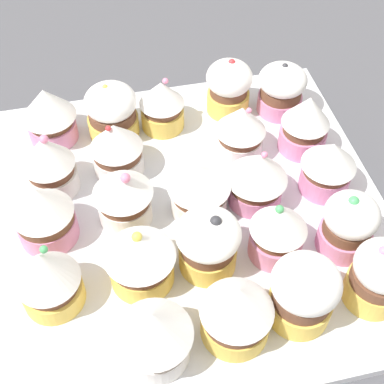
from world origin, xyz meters
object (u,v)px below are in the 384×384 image
(cupcake_5, at_px, (305,123))
(cupcake_18, at_px, (47,277))
(cupcake_7, at_px, (117,148))
(cupcake_12, at_px, (123,195))
(cupcake_15, at_px, (278,231))
(cupcake_16, at_px, (209,242))
(cupcake_6, at_px, (241,130))
(cupcake_4, at_px, (49,113))
(cupcake_2, at_px, (162,104))
(cupcake_9, at_px, (330,168))
(cupcake_22, at_px, (154,334))
(cupcake_17, at_px, (140,257))
(cupcake_3, at_px, (112,111))
(cupcake_8, at_px, (49,164))
(cupcake_20, at_px, (303,292))
(cupcake_13, at_px, (43,211))
(cupcake_1, at_px, (229,87))
(cupcake_21, at_px, (237,311))
(cupcake_10, at_px, (256,175))
(cupcake_14, at_px, (349,224))
(cupcake_0, at_px, (281,89))
(baking_tray, at_px, (192,213))
(cupcake_19, at_px, (380,275))

(cupcake_5, xyz_separation_m, cupcake_18, (0.30, 0.14, 0.00))
(cupcake_7, height_order, cupcake_12, cupcake_12)
(cupcake_15, height_order, cupcake_16, same)
(cupcake_6, relative_size, cupcake_18, 0.90)
(cupcake_4, xyz_separation_m, cupcake_18, (0.01, 0.22, -0.00))
(cupcake_5, height_order, cupcake_6, cupcake_5)
(cupcake_2, distance_m, cupcake_9, 0.21)
(cupcake_6, relative_size, cupcake_22, 0.95)
(cupcake_15, distance_m, cupcake_17, 0.13)
(cupcake_3, xyz_separation_m, cupcake_5, (-0.21, 0.07, 0.00))
(cupcake_18, bearing_deg, cupcake_8, -93.19)
(cupcake_20, bearing_deg, cupcake_3, -64.17)
(cupcake_15, bearing_deg, cupcake_7, -46.82)
(cupcake_7, height_order, cupcake_8, cupcake_8)
(cupcake_13, height_order, cupcake_17, same)
(cupcake_18, bearing_deg, cupcake_3, -111.28)
(cupcake_15, relative_size, cupcake_18, 0.95)
(cupcake_15, bearing_deg, cupcake_1, -92.64)
(cupcake_1, xyz_separation_m, cupcake_12, (0.15, 0.14, 0.00))
(cupcake_4, xyz_separation_m, cupcake_21, (-0.15, 0.29, -0.00))
(cupcake_7, bearing_deg, cupcake_2, -135.13)
(cupcake_7, bearing_deg, cupcake_1, -153.62)
(cupcake_15, bearing_deg, cupcake_4, -46.16)
(cupcake_21, bearing_deg, cupcake_20, -176.01)
(cupcake_5, distance_m, cupcake_18, 0.33)
(cupcake_10, bearing_deg, cupcake_8, -16.72)
(cupcake_3, bearing_deg, cupcake_13, 58.16)
(cupcake_2, bearing_deg, cupcake_5, 154.73)
(cupcake_7, xyz_separation_m, cupcake_9, (-0.22, 0.08, 0.00))
(cupcake_14, bearing_deg, cupcake_18, -0.29)
(cupcake_17, relative_size, cupcake_22, 0.98)
(cupcake_13, bearing_deg, cupcake_22, 119.18)
(cupcake_9, height_order, cupcake_14, cupcake_14)
(cupcake_5, bearing_deg, cupcake_0, -86.28)
(cupcake_0, distance_m, cupcake_22, 0.35)
(baking_tray, xyz_separation_m, cupcake_12, (0.07, -0.01, 0.04))
(cupcake_19, bearing_deg, cupcake_2, -61.73)
(cupcake_13, distance_m, cupcake_21, 0.22)
(cupcake_12, bearing_deg, cupcake_8, -39.51)
(cupcake_8, distance_m, cupcake_12, 0.09)
(baking_tray, relative_size, cupcake_19, 5.34)
(cupcake_14, height_order, cupcake_17, cupcake_14)
(cupcake_1, distance_m, cupcake_20, 0.29)
(cupcake_2, xyz_separation_m, cupcake_22, (0.06, 0.29, 0.00))
(cupcake_14, relative_size, cupcake_20, 0.99)
(cupcake_10, relative_size, cupcake_12, 0.99)
(cupcake_3, bearing_deg, cupcake_10, 134.71)
(cupcake_15, distance_m, cupcake_22, 0.16)
(baking_tray, xyz_separation_m, cupcake_20, (-0.07, 0.14, 0.04))
(cupcake_5, xyz_separation_m, cupcake_7, (0.22, -0.01, -0.00))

